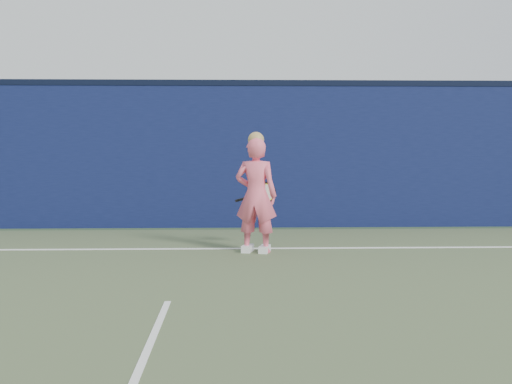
{
  "coord_description": "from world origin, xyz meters",
  "views": [
    {
      "loc": [
        0.64,
        -4.99,
        1.52
      ],
      "look_at": [
        0.92,
        3.73,
        0.84
      ],
      "focal_mm": 45.0,
      "sensor_mm": 36.0,
      "label": 1
    }
  ],
  "objects": [
    {
      "name": "court_lines",
      "position": [
        0.0,
        -0.33,
        0.01
      ],
      "size": [
        11.0,
        12.04,
        0.01
      ],
      "color": "white",
      "rests_on": "court_surface"
    },
    {
      "name": "ground",
      "position": [
        0.0,
        0.0,
        0.0
      ],
      "size": [
        80.0,
        80.0,
        0.0
      ],
      "primitive_type": "plane",
      "color": "#2F492D",
      "rests_on": "ground"
    },
    {
      "name": "wall_cap",
      "position": [
        0.0,
        6.5,
        2.55
      ],
      "size": [
        24.0,
        0.42,
        0.1
      ],
      "primitive_type": "cube",
      "color": "black",
      "rests_on": "backstop_wall"
    },
    {
      "name": "racket",
      "position": [
        1.05,
        4.19,
        0.78
      ],
      "size": [
        0.6,
        0.15,
        0.32
      ],
      "rotation": [
        0.0,
        0.0,
        -0.05
      ],
      "color": "black",
      "rests_on": "ground"
    },
    {
      "name": "player",
      "position": [
        0.92,
        3.73,
        0.8
      ],
      "size": [
        0.65,
        0.51,
        1.66
      ],
      "rotation": [
        0.0,
        0.0,
        2.89
      ],
      "color": "#FF637D",
      "rests_on": "ground"
    },
    {
      "name": "backstop_wall",
      "position": [
        0.0,
        6.5,
        1.25
      ],
      "size": [
        24.0,
        0.4,
        2.5
      ],
      "primitive_type": "cube",
      "color": "#0D143B",
      "rests_on": "ground"
    }
  ]
}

